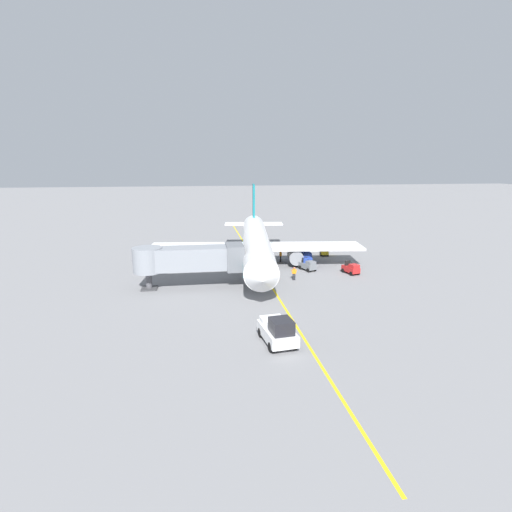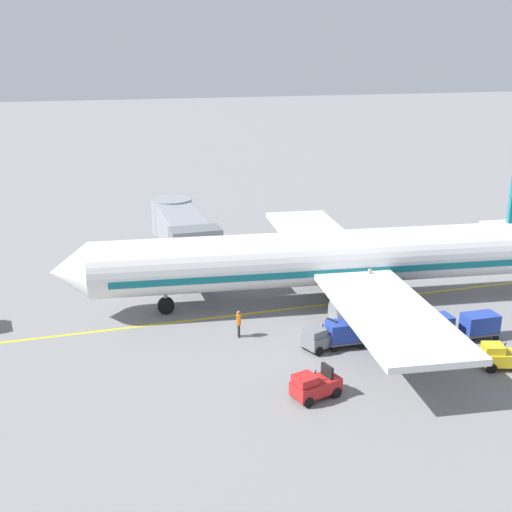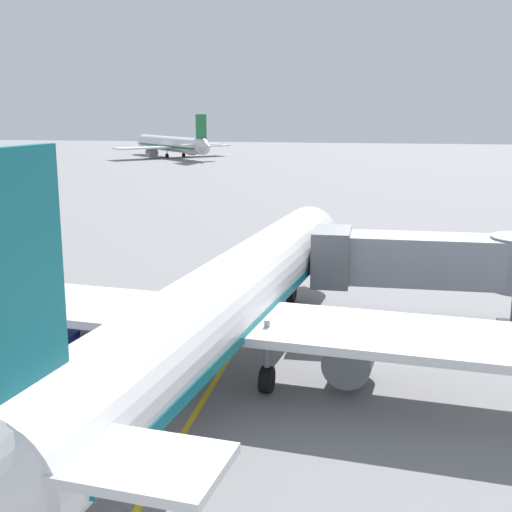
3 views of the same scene
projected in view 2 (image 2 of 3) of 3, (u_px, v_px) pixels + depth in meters
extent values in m
plane|color=slate|center=(320.00, 305.00, 44.03)|extent=(400.00, 400.00, 0.00)
cube|color=gold|center=(320.00, 305.00, 44.03)|extent=(0.24, 80.00, 0.01)
cylinder|color=white|center=(330.00, 257.00, 43.55)|extent=(7.48, 32.21, 3.70)
cube|color=#14707A|center=(330.00, 264.00, 43.69)|extent=(7.21, 29.68, 0.44)
cone|color=white|center=(69.00, 272.00, 40.74)|extent=(3.89, 2.81, 3.63)
cube|color=black|center=(97.00, 261.00, 40.84)|extent=(2.89, 1.42, 0.60)
cube|color=white|center=(344.00, 266.00, 43.91)|extent=(30.41, 8.73, 0.36)
cylinder|color=gray|center=(358.00, 314.00, 39.01)|extent=(2.37, 3.42, 2.00)
cylinder|color=gray|center=(312.00, 259.00, 49.32)|extent=(2.37, 3.42, 2.00)
cylinder|color=black|center=(166.00, 306.00, 42.56)|extent=(0.58, 1.15, 1.10)
cylinder|color=gray|center=(165.00, 284.00, 42.08)|extent=(0.24, 0.24, 2.00)
cylinder|color=black|center=(368.00, 306.00, 42.56)|extent=(0.58, 1.15, 1.10)
cylinder|color=gray|center=(369.00, 284.00, 42.08)|extent=(0.24, 0.24, 2.00)
cylinder|color=black|center=(347.00, 282.00, 46.87)|extent=(0.58, 1.15, 1.10)
cylinder|color=gray|center=(348.00, 262.00, 46.40)|extent=(0.24, 0.24, 2.00)
cube|color=gray|center=(184.00, 232.00, 48.88)|extent=(10.75, 2.80, 2.60)
cube|color=slate|center=(196.00, 249.00, 44.71)|extent=(2.00, 3.50, 2.99)
cylinder|color=gray|center=(172.00, 216.00, 53.78)|extent=(3.36, 3.36, 2.86)
cylinder|color=#4C4C51|center=(173.00, 243.00, 54.51)|extent=(0.70, 0.70, 2.19)
cube|color=#38383A|center=(174.00, 254.00, 54.82)|extent=(1.80, 1.80, 0.16)
cube|color=#B21E1E|center=(316.00, 386.00, 32.16)|extent=(1.84, 2.73, 0.70)
cube|color=#B21E1E|center=(305.00, 380.00, 31.63)|extent=(1.27, 1.29, 0.44)
cube|color=black|center=(327.00, 371.00, 32.31)|extent=(0.85, 0.38, 0.64)
cylinder|color=black|center=(314.00, 375.00, 31.90)|extent=(0.15, 0.28, 0.54)
cylinder|color=black|center=(308.00, 402.00, 31.38)|extent=(0.35, 0.59, 0.56)
cylinder|color=black|center=(295.00, 393.00, 32.25)|extent=(0.35, 0.59, 0.56)
cylinder|color=black|center=(336.00, 392.00, 32.28)|extent=(0.35, 0.59, 0.56)
cylinder|color=black|center=(323.00, 383.00, 33.15)|extent=(0.35, 0.59, 0.56)
cube|color=slate|center=(323.00, 338.00, 37.53)|extent=(2.02, 2.76, 0.70)
cube|color=slate|center=(315.00, 332.00, 36.95)|extent=(1.33, 1.35, 0.44)
cube|color=black|center=(332.00, 325.00, 37.73)|extent=(0.84, 0.45, 0.64)
cylinder|color=black|center=(322.00, 329.00, 37.26)|extent=(0.17, 0.27, 0.54)
cylinder|color=black|center=(318.00, 351.00, 36.72)|extent=(0.39, 0.59, 0.56)
cylinder|color=black|center=(306.00, 345.00, 37.53)|extent=(0.39, 0.59, 0.56)
cylinder|color=black|center=(340.00, 343.00, 37.74)|extent=(0.39, 0.59, 0.56)
cylinder|color=black|center=(327.00, 337.00, 38.55)|extent=(0.39, 0.59, 0.56)
cube|color=gold|center=(505.00, 358.00, 35.16)|extent=(1.87, 2.74, 0.70)
cube|color=gold|center=(493.00, 348.00, 34.99)|extent=(1.28, 1.30, 0.44)
cylinder|color=black|center=(504.00, 347.00, 34.96)|extent=(0.15, 0.28, 0.54)
cylinder|color=black|center=(491.00, 368.00, 34.76)|extent=(0.35, 0.59, 0.56)
cylinder|color=black|center=(485.00, 359.00, 35.78)|extent=(0.35, 0.59, 0.56)
cube|color=#4C4C51|center=(345.00, 340.00, 37.82)|extent=(1.36, 2.24, 0.12)
cube|color=#233D9E|center=(345.00, 330.00, 37.63)|extent=(1.29, 2.12, 1.10)
cylinder|color=#4C4C51|center=(321.00, 343.00, 37.46)|extent=(0.09, 0.70, 0.07)
cylinder|color=black|center=(335.00, 349.00, 37.18)|extent=(0.13, 0.36, 0.36)
cylinder|color=black|center=(328.00, 341.00, 38.19)|extent=(0.13, 0.36, 0.36)
cylinder|color=black|center=(361.00, 346.00, 37.59)|extent=(0.13, 0.36, 0.36)
cylinder|color=black|center=(354.00, 338.00, 38.60)|extent=(0.13, 0.36, 0.36)
cube|color=#4C4C51|center=(394.00, 339.00, 37.89)|extent=(1.36, 2.24, 0.12)
cube|color=#233D9E|center=(395.00, 330.00, 37.71)|extent=(1.29, 2.12, 1.10)
cylinder|color=#4C4C51|center=(372.00, 342.00, 37.54)|extent=(0.09, 0.70, 0.07)
cylinder|color=black|center=(385.00, 349.00, 37.25)|extent=(0.13, 0.36, 0.36)
cylinder|color=black|center=(377.00, 341.00, 38.27)|extent=(0.13, 0.36, 0.36)
cylinder|color=black|center=(411.00, 345.00, 37.66)|extent=(0.13, 0.36, 0.36)
cylinder|color=black|center=(402.00, 338.00, 38.68)|extent=(0.13, 0.36, 0.36)
cube|color=#4C4C51|center=(433.00, 334.00, 38.61)|extent=(1.36, 2.24, 0.12)
cube|color=#233D9E|center=(434.00, 325.00, 38.43)|extent=(1.29, 2.12, 1.10)
cylinder|color=#4C4C51|center=(412.00, 337.00, 38.26)|extent=(0.09, 0.70, 0.07)
cylinder|color=black|center=(425.00, 343.00, 37.97)|extent=(0.13, 0.36, 0.36)
cylinder|color=black|center=(416.00, 335.00, 38.99)|extent=(0.13, 0.36, 0.36)
cylinder|color=black|center=(450.00, 340.00, 38.38)|extent=(0.13, 0.36, 0.36)
cylinder|color=black|center=(440.00, 332.00, 39.40)|extent=(0.13, 0.36, 0.36)
cube|color=#4C4C51|center=(479.00, 332.00, 38.88)|extent=(1.36, 2.24, 0.12)
cube|color=#233D9E|center=(480.00, 323.00, 38.70)|extent=(1.29, 2.12, 1.10)
cylinder|color=#4C4C51|center=(458.00, 335.00, 38.53)|extent=(0.09, 0.70, 0.07)
cylinder|color=black|center=(472.00, 341.00, 38.24)|extent=(0.13, 0.36, 0.36)
cylinder|color=black|center=(461.00, 333.00, 39.26)|extent=(0.13, 0.36, 0.36)
cylinder|color=black|center=(496.00, 338.00, 38.65)|extent=(0.13, 0.36, 0.36)
cylinder|color=black|center=(485.00, 330.00, 39.67)|extent=(0.13, 0.36, 0.36)
cylinder|color=#232328|center=(239.00, 331.00, 39.01)|extent=(0.15, 0.15, 0.85)
cylinder|color=#232328|center=(239.00, 330.00, 39.20)|extent=(0.15, 0.15, 0.85)
cube|color=orange|center=(239.00, 319.00, 38.89)|extent=(0.42, 0.30, 0.60)
cylinder|color=orange|center=(239.00, 322.00, 38.67)|extent=(0.23, 0.13, 0.57)
cylinder|color=orange|center=(238.00, 318.00, 39.14)|extent=(0.23, 0.13, 0.57)
sphere|color=#997051|center=(239.00, 313.00, 38.76)|extent=(0.22, 0.22, 0.22)
cube|color=red|center=(239.00, 312.00, 38.75)|extent=(0.27, 0.12, 0.10)
cylinder|color=#232328|center=(382.00, 315.00, 41.40)|extent=(0.15, 0.15, 0.85)
cylinder|color=#232328|center=(384.00, 314.00, 41.48)|extent=(0.15, 0.15, 0.85)
cube|color=orange|center=(384.00, 304.00, 41.22)|extent=(0.29, 0.41, 0.60)
cylinder|color=orange|center=(381.00, 305.00, 41.13)|extent=(0.12, 0.23, 0.57)
cylinder|color=orange|center=(387.00, 304.00, 41.33)|extent=(0.12, 0.23, 0.57)
sphere|color=beige|center=(384.00, 298.00, 41.08)|extent=(0.22, 0.22, 0.22)
cube|color=red|center=(384.00, 298.00, 41.08)|extent=(0.12, 0.27, 0.10)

